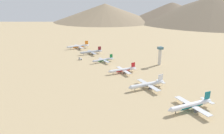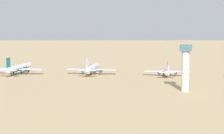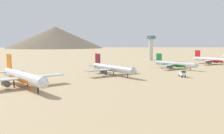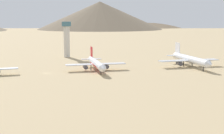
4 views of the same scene
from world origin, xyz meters
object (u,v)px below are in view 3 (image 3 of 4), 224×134
object	(u,v)px
parked_jet_3	(213,60)
parked_jet_2	(175,64)
parked_jet_0	(23,77)
parked_jet_1	(112,68)
service_truck	(182,73)
control_tower	(151,47)

from	to	relation	value
parked_jet_3	parked_jet_2	bearing A→B (deg)	-81.50
parked_jet_0	parked_jet_2	size ratio (longest dim) A/B	1.26
parked_jet_1	service_truck	bearing A→B (deg)	48.80
parked_jet_0	parked_jet_3	xyz separation A→B (m)	(-26.21, 176.44, -0.60)
control_tower	service_truck	bearing A→B (deg)	-32.70
service_truck	parked_jet_0	bearing A→B (deg)	-99.81
parked_jet_0	control_tower	size ratio (longest dim) A/B	1.79
parked_jet_1	parked_jet_2	xyz separation A→B (m)	(-4.21, 59.87, -0.52)
parked_jet_2	parked_jet_3	size ratio (longest dim) A/B	0.90
parked_jet_0	parked_jet_3	size ratio (longest dim) A/B	1.14
parked_jet_2	service_truck	world-z (taller)	parked_jet_2
service_truck	control_tower	xyz separation A→B (m)	(-110.76, 71.12, 13.85)
parked_jet_1	parked_jet_0	bearing A→B (deg)	-77.01
parked_jet_1	control_tower	world-z (taller)	control_tower
parked_jet_0	parked_jet_2	distance (m)	117.39
parked_jet_3	control_tower	size ratio (longest dim) A/B	1.57
parked_jet_0	parked_jet_1	xyz separation A→B (m)	(-12.98, 56.25, -0.49)
parked_jet_2	control_tower	bearing A→B (deg)	150.89
parked_jet_3	service_truck	size ratio (longest dim) A/B	7.86
parked_jet_3	control_tower	world-z (taller)	control_tower
parked_jet_1	control_tower	distance (m)	132.80
parked_jet_0	control_tower	distance (m)	186.38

